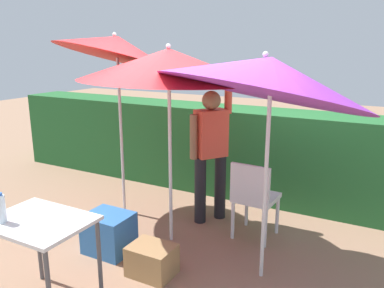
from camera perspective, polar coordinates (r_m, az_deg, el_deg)
ground_plane at (r=4.20m, az=-2.00°, el=-15.62°), size 24.00×24.00×0.00m
hedge_row at (r=5.55m, az=7.73°, el=-1.20°), size 8.00×0.70×1.25m
umbrella_rainbow at (r=3.30m, az=11.16°, el=9.85°), size 1.89×1.84×2.31m
umbrella_orange at (r=4.75m, az=-11.19°, el=13.90°), size 1.49×1.45×2.47m
umbrella_yellow at (r=3.91m, az=-3.48°, el=11.64°), size 1.81×1.81×2.12m
person_vendor at (r=4.57m, az=2.81°, el=-0.41°), size 0.39×0.50×1.88m
chair_plastic at (r=4.29m, az=9.16°, el=-7.54°), size 0.46×0.46×0.89m
cooler_box at (r=4.20m, az=-12.20°, el=-12.75°), size 0.47×0.39×0.42m
crate_cardboard at (r=3.79m, az=-5.97°, el=-16.76°), size 0.42×0.33×0.29m
folding_table at (r=3.32m, az=-21.66°, el=-11.91°), size 0.80×0.60×0.78m
bottle_water at (r=3.30m, az=-26.46°, el=-8.56°), size 0.07×0.07×0.24m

